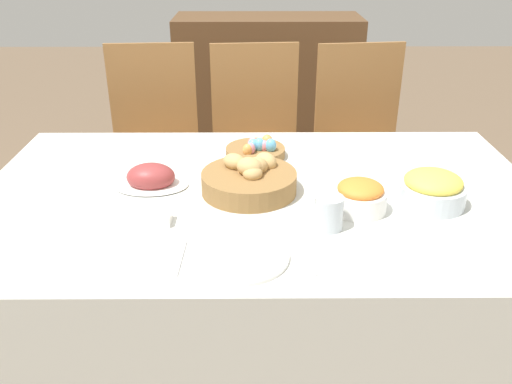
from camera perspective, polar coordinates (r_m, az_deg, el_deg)
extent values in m
plane|color=brown|center=(2.16, 0.39, -17.39)|extent=(12.00, 12.00, 0.00)
cube|color=silver|center=(1.93, 0.42, -9.62)|extent=(1.82, 1.11, 0.72)
cylinder|color=olive|center=(2.53, 8.09, -4.19)|extent=(0.03, 0.03, 0.44)
cylinder|color=olive|center=(2.65, 16.23, -3.53)|extent=(0.03, 0.03, 0.44)
cylinder|color=olive|center=(2.86, 6.15, -0.30)|extent=(0.03, 0.03, 0.44)
cylinder|color=olive|center=(2.97, 13.47, 0.13)|extent=(0.03, 0.03, 0.44)
cube|color=olive|center=(2.64, 11.42, 2.57)|extent=(0.47, 0.47, 0.02)
cube|color=olive|center=(2.73, 10.66, 9.63)|extent=(0.42, 0.07, 0.54)
cylinder|color=olive|center=(2.51, -3.82, -4.18)|extent=(0.03, 0.03, 0.44)
cylinder|color=olive|center=(2.55, 4.96, -3.80)|extent=(0.03, 0.03, 0.44)
cylinder|color=olive|center=(2.86, -4.01, -0.25)|extent=(0.03, 0.03, 0.44)
cylinder|color=olive|center=(2.88, 3.72, 0.04)|extent=(0.03, 0.03, 0.44)
cube|color=olive|center=(2.59, 0.22, 2.59)|extent=(0.45, 0.45, 0.02)
cube|color=olive|center=(2.68, -0.15, 9.78)|extent=(0.42, 0.05, 0.54)
cylinder|color=olive|center=(2.59, -14.91, -4.06)|extent=(0.03, 0.03, 0.44)
cylinder|color=olive|center=(2.55, -6.30, -3.85)|extent=(0.03, 0.03, 0.44)
cylinder|color=olive|center=(2.93, -13.72, -0.25)|extent=(0.03, 0.03, 0.44)
cylinder|color=olive|center=(2.89, -6.12, 0.00)|extent=(0.03, 0.03, 0.44)
cube|color=olive|center=(2.63, -10.67, 2.52)|extent=(0.45, 0.45, 0.02)
cube|color=olive|center=(2.73, -10.76, 9.60)|extent=(0.42, 0.05, 0.54)
cube|color=brown|center=(3.59, 1.19, 10.15)|extent=(1.15, 0.44, 0.99)
cylinder|color=olive|center=(1.73, -0.74, 1.07)|extent=(0.30, 0.30, 0.07)
ellipsoid|color=tan|center=(1.70, -0.71, 2.68)|extent=(0.11, 0.10, 0.06)
ellipsoid|color=tan|center=(1.72, -0.05, 2.67)|extent=(0.10, 0.09, 0.06)
ellipsoid|color=tan|center=(1.75, -2.30, 3.21)|extent=(0.10, 0.10, 0.05)
ellipsoid|color=tan|center=(1.70, -0.28, 2.57)|extent=(0.10, 0.10, 0.05)
ellipsoid|color=tan|center=(1.77, 1.02, 3.16)|extent=(0.10, 0.10, 0.06)
ellipsoid|color=tan|center=(1.68, -0.36, 1.97)|extent=(0.09, 0.09, 0.05)
cylinder|color=olive|center=(2.01, -0.07, 4.21)|extent=(0.22, 0.22, 0.03)
ellipsoid|color=#60B2E0|center=(1.97, 1.56, 4.90)|extent=(0.04, 0.04, 0.05)
ellipsoid|color=#F29E4C|center=(1.94, -0.91, 4.46)|extent=(0.03, 0.03, 0.04)
ellipsoid|color=#60B2E0|center=(1.98, 0.44, 4.99)|extent=(0.04, 0.04, 0.05)
ellipsoid|color=#60B2E0|center=(1.98, -0.29, 4.95)|extent=(0.04, 0.04, 0.05)
ellipsoid|color=pink|center=(1.98, 0.86, 4.88)|extent=(0.03, 0.03, 0.04)
ellipsoid|color=#F29E4C|center=(2.01, 1.18, 5.36)|extent=(0.04, 0.04, 0.05)
ellipsoid|color=pink|center=(1.99, -0.34, 5.10)|extent=(0.04, 0.04, 0.05)
ellipsoid|color=pink|center=(1.95, -0.59, 4.57)|extent=(0.04, 0.04, 0.04)
ellipsoid|color=white|center=(1.81, -10.93, 0.74)|extent=(0.24, 0.17, 0.01)
ellipsoid|color=#953636|center=(1.80, -11.01, 1.59)|extent=(0.16, 0.12, 0.09)
cylinder|color=silver|center=(1.74, 17.98, -0.23)|extent=(0.21, 0.21, 0.07)
ellipsoid|color=#F4DB4C|center=(1.72, 18.18, 1.08)|extent=(0.17, 0.17, 0.06)
cylinder|color=white|center=(1.65, 10.83, -0.91)|extent=(0.16, 0.16, 0.06)
ellipsoid|color=orange|center=(1.63, 10.95, 0.36)|extent=(0.14, 0.14, 0.05)
cylinder|color=white|center=(1.40, -1.70, -6.80)|extent=(0.26, 0.26, 0.01)
cube|color=silver|center=(1.42, -7.94, -6.84)|extent=(0.02, 0.16, 0.00)
cube|color=silver|center=(1.41, 4.57, -6.84)|extent=(0.02, 0.16, 0.00)
cube|color=silver|center=(1.41, 5.79, -6.83)|extent=(0.02, 0.16, 0.00)
cylinder|color=silver|center=(1.53, 7.67, -2.19)|extent=(0.08, 0.08, 0.10)
cube|color=white|center=(1.58, -10.72, -2.72)|extent=(0.10, 0.06, 0.03)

